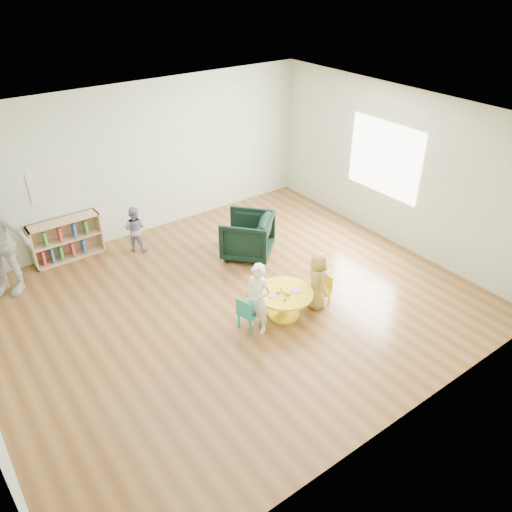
{
  "coord_description": "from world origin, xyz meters",
  "views": [
    {
      "loc": [
        -3.38,
        -5.23,
        4.66
      ],
      "look_at": [
        0.21,
        -0.3,
        0.93
      ],
      "focal_mm": 35.0,
      "sensor_mm": 36.0,
      "label": 1
    }
  ],
  "objects_px": {
    "activity_table": "(284,299)",
    "kid_chair_right": "(322,288)",
    "bookshelf": "(65,239)",
    "kid_chair_left": "(248,312)",
    "armchair": "(247,236)",
    "child_left": "(258,299)",
    "toddler": "(135,229)",
    "child_right": "(317,281)"
  },
  "relations": [
    {
      "from": "activity_table",
      "to": "kid_chair_left",
      "type": "height_order",
      "value": "kid_chair_left"
    },
    {
      "from": "child_left",
      "to": "toddler",
      "type": "bearing_deg",
      "value": 165.58
    },
    {
      "from": "activity_table",
      "to": "child_left",
      "type": "bearing_deg",
      "value": -176.66
    },
    {
      "from": "armchair",
      "to": "child_right",
      "type": "relative_size",
      "value": 0.92
    },
    {
      "from": "kid_chair_left",
      "to": "toddler",
      "type": "xyz_separation_m",
      "value": [
        -0.35,
        3.0,
        0.15
      ]
    },
    {
      "from": "kid_chair_left",
      "to": "child_left",
      "type": "relative_size",
      "value": 0.48
    },
    {
      "from": "kid_chair_left",
      "to": "child_right",
      "type": "relative_size",
      "value": 0.56
    },
    {
      "from": "child_left",
      "to": "child_right",
      "type": "distance_m",
      "value": 1.05
    },
    {
      "from": "kid_chair_right",
      "to": "armchair",
      "type": "xyz_separation_m",
      "value": [
        -0.1,
        1.83,
        0.12
      ]
    },
    {
      "from": "bookshelf",
      "to": "child_left",
      "type": "xyz_separation_m",
      "value": [
        1.55,
        -3.58,
        0.18
      ]
    },
    {
      "from": "bookshelf",
      "to": "armchair",
      "type": "bearing_deg",
      "value": -34.54
    },
    {
      "from": "kid_chair_left",
      "to": "bookshelf",
      "type": "height_order",
      "value": "bookshelf"
    },
    {
      "from": "activity_table",
      "to": "bookshelf",
      "type": "height_order",
      "value": "bookshelf"
    },
    {
      "from": "kid_chair_left",
      "to": "child_right",
      "type": "distance_m",
      "value": 1.17
    },
    {
      "from": "kid_chair_left",
      "to": "toddler",
      "type": "relative_size",
      "value": 0.61
    },
    {
      "from": "child_right",
      "to": "child_left",
      "type": "bearing_deg",
      "value": 100.15
    },
    {
      "from": "toddler",
      "to": "bookshelf",
      "type": "bearing_deg",
      "value": 20.94
    },
    {
      "from": "child_left",
      "to": "kid_chair_left",
      "type": "bearing_deg",
      "value": -160.36
    },
    {
      "from": "kid_chair_right",
      "to": "toddler",
      "type": "distance_m",
      "value": 3.56
    },
    {
      "from": "kid_chair_right",
      "to": "bookshelf",
      "type": "distance_m",
      "value": 4.54
    },
    {
      "from": "kid_chair_left",
      "to": "kid_chair_right",
      "type": "xyz_separation_m",
      "value": [
        1.27,
        -0.16,
        -0.01
      ]
    },
    {
      "from": "child_left",
      "to": "child_right",
      "type": "bearing_deg",
      "value": 63.59
    },
    {
      "from": "toddler",
      "to": "armchair",
      "type": "bearing_deg",
      "value": -176.93
    },
    {
      "from": "activity_table",
      "to": "kid_chair_right",
      "type": "xyz_separation_m",
      "value": [
        0.66,
        -0.08,
        -0.03
      ]
    },
    {
      "from": "activity_table",
      "to": "bookshelf",
      "type": "xyz_separation_m",
      "value": [
        -2.05,
        3.55,
        0.07
      ]
    },
    {
      "from": "child_right",
      "to": "toddler",
      "type": "distance_m",
      "value": 3.51
    },
    {
      "from": "armchair",
      "to": "child_right",
      "type": "bearing_deg",
      "value": 47.45
    },
    {
      "from": "activity_table",
      "to": "child_right",
      "type": "distance_m",
      "value": 0.57
    },
    {
      "from": "activity_table",
      "to": "armchair",
      "type": "height_order",
      "value": "armchair"
    },
    {
      "from": "armchair",
      "to": "bookshelf",
      "type": "bearing_deg",
      "value": -76.17
    },
    {
      "from": "child_left",
      "to": "activity_table",
      "type": "bearing_deg",
      "value": 70.69
    },
    {
      "from": "kid_chair_right",
      "to": "armchair",
      "type": "relative_size",
      "value": 0.58
    },
    {
      "from": "kid_chair_left",
      "to": "child_left",
      "type": "xyz_separation_m",
      "value": [
        0.1,
        -0.11,
        0.27
      ]
    },
    {
      "from": "child_right",
      "to": "bookshelf",
      "type": "bearing_deg",
      "value": 49.3
    },
    {
      "from": "kid_chair_right",
      "to": "armchair",
      "type": "height_order",
      "value": "armchair"
    },
    {
      "from": "activity_table",
      "to": "kid_chair_left",
      "type": "relative_size",
      "value": 1.63
    },
    {
      "from": "kid_chair_right",
      "to": "child_left",
      "type": "height_order",
      "value": "child_left"
    },
    {
      "from": "kid_chair_left",
      "to": "toddler",
      "type": "distance_m",
      "value": 3.02
    },
    {
      "from": "child_left",
      "to": "toddler",
      "type": "relative_size",
      "value": 1.27
    },
    {
      "from": "kid_chair_left",
      "to": "armchair",
      "type": "distance_m",
      "value": 2.04
    },
    {
      "from": "kid_chair_right",
      "to": "bookshelf",
      "type": "height_order",
      "value": "bookshelf"
    },
    {
      "from": "armchair",
      "to": "child_left",
      "type": "relative_size",
      "value": 0.78
    }
  ]
}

